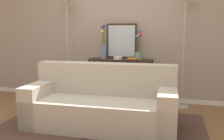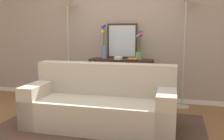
# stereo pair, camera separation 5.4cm
# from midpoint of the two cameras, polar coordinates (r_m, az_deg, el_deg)

# --- Properties ---
(ground_plane) EXTENTS (16.00, 16.00, 0.02)m
(ground_plane) POSITION_cam_midpoint_polar(r_m,az_deg,el_deg) (3.39, -6.28, -14.73)
(ground_plane) COLOR brown
(back_wall) EXTENTS (12.00, 0.15, 2.75)m
(back_wall) POSITION_cam_midpoint_polar(r_m,az_deg,el_deg) (4.93, 1.67, 9.15)
(back_wall) COLOR white
(back_wall) RESTS_ON ground
(area_rug) EXTENTS (2.88, 1.96, 0.01)m
(area_rug) POSITION_cam_midpoint_polar(r_m,az_deg,el_deg) (3.52, -2.86, -13.48)
(area_rug) COLOR #51382D
(area_rug) RESTS_ON ground
(couch) EXTENTS (2.08, 0.88, 0.88)m
(couch) POSITION_cam_midpoint_polar(r_m,az_deg,el_deg) (3.56, -2.12, -7.90)
(couch) COLOR #BCB29E
(couch) RESTS_ON ground
(console_table) EXTENTS (1.17, 0.32, 0.84)m
(console_table) POSITION_cam_midpoint_polar(r_m,az_deg,el_deg) (4.66, 2.43, -0.81)
(console_table) COLOR #382619
(console_table) RESTS_ON ground
(floor_lamp_left) EXTENTS (0.28, 0.28, 1.93)m
(floor_lamp_left) POSITION_cam_midpoint_polar(r_m,az_deg,el_deg) (4.93, -9.80, 10.70)
(floor_lamp_left) COLOR #B7B2A8
(floor_lamp_left) RESTS_ON ground
(floor_lamp_right) EXTENTS (0.28, 0.28, 1.92)m
(floor_lamp_right) POSITION_cam_midpoint_polar(r_m,az_deg,el_deg) (4.48, 16.80, 10.64)
(floor_lamp_right) COLOR #B7B2A8
(floor_lamp_right) RESTS_ON ground
(wall_mirror) EXTENTS (0.58, 0.02, 0.65)m
(wall_mirror) POSITION_cam_midpoint_polar(r_m,az_deg,el_deg) (4.73, 2.65, 6.65)
(wall_mirror) COLOR #382619
(wall_mirror) RESTS_ON console_table
(vase_tall_flowers) EXTENTS (0.11, 0.11, 0.63)m
(vase_tall_flowers) POSITION_cam_midpoint_polar(r_m,az_deg,el_deg) (4.68, -1.55, 6.42)
(vase_tall_flowers) COLOR #6B84AD
(vase_tall_flowers) RESTS_ON console_table
(vase_short_flowers) EXTENTS (0.13, 0.13, 0.54)m
(vase_short_flowers) POSITION_cam_midpoint_polar(r_m,az_deg,el_deg) (4.54, 6.57, 4.96)
(vase_short_flowers) COLOR #669E6B
(vase_short_flowers) RESTS_ON console_table
(fruit_bowl) EXTENTS (0.16, 0.16, 0.05)m
(fruit_bowl) POSITION_cam_midpoint_polar(r_m,az_deg,el_deg) (4.53, 1.78, 2.78)
(fruit_bowl) COLOR silver
(fruit_bowl) RESTS_ON console_table
(book_stack) EXTENTS (0.18, 0.15, 0.04)m
(book_stack) POSITION_cam_midpoint_polar(r_m,az_deg,el_deg) (4.48, 5.15, 2.54)
(book_stack) COLOR maroon
(book_stack) RESTS_ON console_table
(book_row_under_console) EXTENTS (0.43, 0.18, 0.13)m
(book_row_under_console) POSITION_cam_midpoint_polar(r_m,az_deg,el_deg) (4.83, -0.65, -6.63)
(book_row_under_console) COLOR gold
(book_row_under_console) RESTS_ON ground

